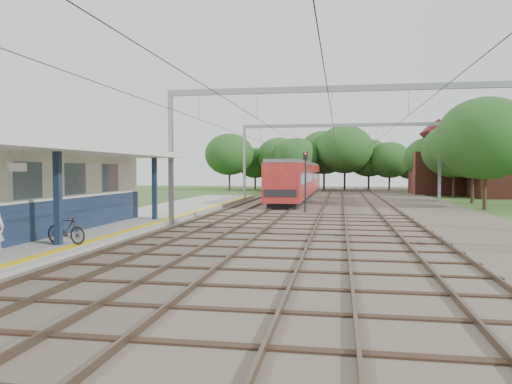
{
  "coord_description": "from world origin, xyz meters",
  "views": [
    {
      "loc": [
        3.62,
        -9.64,
        2.92
      ],
      "look_at": [
        -1.34,
        19.7,
        1.6
      ],
      "focal_mm": 35.0,
      "sensor_mm": 36.0,
      "label": 1
    }
  ],
  "objects": [
    {
      "name": "house_far",
      "position": [
        16.0,
        52.0,
        3.23
      ],
      "size": [
        8.0,
        6.12,
        8.66
      ],
      "color": "brown",
      "rests_on": "ground"
    },
    {
      "name": "ground",
      "position": [
        0.0,
        0.0,
        0.0
      ],
      "size": [
        160.0,
        160.0,
        0.0
      ],
      "primitive_type": "plane",
      "color": "#2D4C1E",
      "rests_on": "ground"
    },
    {
      "name": "signal_post",
      "position": [
        1.35,
        23.45,
        2.53
      ],
      "size": [
        0.31,
        0.28,
        4.11
      ],
      "rotation": [
        0.0,
        0.0,
        -0.23
      ],
      "color": "black",
      "rests_on": "ground"
    },
    {
      "name": "rail_tracks",
      "position": [
        1.5,
        30.0,
        0.18
      ],
      "size": [
        11.8,
        88.0,
        0.15
      ],
      "color": "brown",
      "rests_on": "ballast_bed"
    },
    {
      "name": "house_near",
      "position": [
        21.0,
        46.0,
        2.99
      ],
      "size": [
        7.0,
        6.12,
        7.89
      ],
      "color": "brown",
      "rests_on": "ground"
    },
    {
      "name": "platform",
      "position": [
        -7.5,
        14.0,
        0.17
      ],
      "size": [
        5.0,
        52.0,
        0.35
      ],
      "primitive_type": "cube",
      "color": "gray",
      "rests_on": "ground"
    },
    {
      "name": "canopy",
      "position": [
        -7.77,
        6.0,
        3.64
      ],
      "size": [
        6.4,
        20.0,
        3.44
      ],
      "color": "#112038",
      "rests_on": "platform"
    },
    {
      "name": "yellow_stripe",
      "position": [
        -5.25,
        14.0,
        0.35
      ],
      "size": [
        0.45,
        52.0,
        0.01
      ],
      "primitive_type": "cube",
      "color": "yellow",
      "rests_on": "platform"
    },
    {
      "name": "bicycle",
      "position": [
        -5.73,
        6.19,
        0.85
      ],
      "size": [
        1.74,
        0.86,
        1.01
      ],
      "primitive_type": "imported",
      "rotation": [
        0.0,
        0.0,
        1.33
      ],
      "color": "black",
      "rests_on": "platform"
    },
    {
      "name": "catenary_system",
      "position": [
        3.39,
        25.28,
        5.51
      ],
      "size": [
        17.22,
        88.0,
        7.0
      ],
      "color": "gray",
      "rests_on": "ground"
    },
    {
      "name": "tree_band",
      "position": [
        3.84,
        57.12,
        4.92
      ],
      "size": [
        31.72,
        30.88,
        8.82
      ],
      "color": "#382619",
      "rests_on": "ground"
    },
    {
      "name": "train",
      "position": [
        -0.5,
        41.94,
        2.01
      ],
      "size": [
        2.73,
        33.96,
        3.6
      ],
      "color": "black",
      "rests_on": "ballast_bed"
    },
    {
      "name": "ballast_bed",
      "position": [
        4.0,
        30.0,
        0.05
      ],
      "size": [
        18.0,
        90.0,
        0.1
      ],
      "primitive_type": "cube",
      "color": "#473D33",
      "rests_on": "ground"
    }
  ]
}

